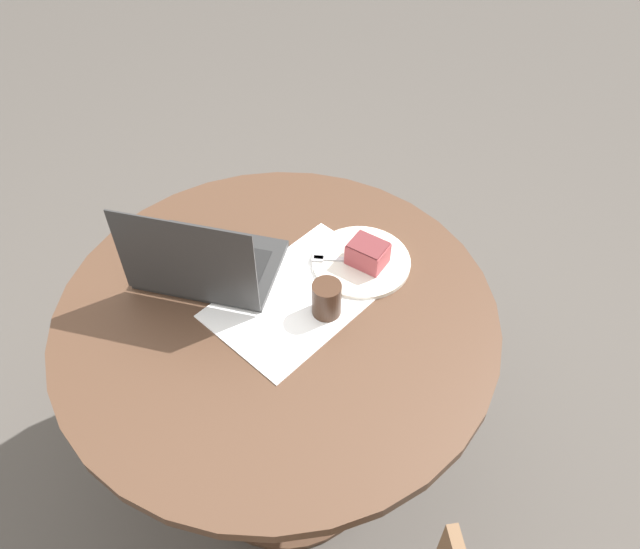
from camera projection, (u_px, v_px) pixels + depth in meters
name	position (u px, v px, depth m)	size (l,w,h in m)	color
ground_plane	(288.00, 459.00, 1.95)	(12.00, 12.00, 0.00)	#4C4742
dining_table	(280.00, 360.00, 1.55)	(1.01, 1.01, 0.73)	#4C3323
paper_document	(301.00, 295.00, 1.44)	(0.47, 0.35, 0.00)	white
plate	(361.00, 262.00, 1.51)	(0.24, 0.24, 0.01)	silver
cake_slice	(368.00, 253.00, 1.48)	(0.07, 0.09, 0.06)	#B74C51
fork	(341.00, 259.00, 1.50)	(0.09, 0.16, 0.00)	silver
coffee_glass	(327.00, 299.00, 1.38)	(0.07, 0.07, 0.09)	#3D2619
laptop	(206.00, 263.00, 1.45)	(0.32, 0.37, 0.25)	#2D2D2D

